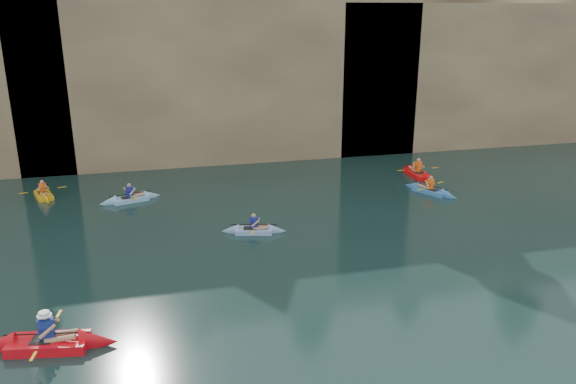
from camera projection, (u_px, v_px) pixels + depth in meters
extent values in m
cube|color=tan|center=(184.00, 55.00, 39.94)|extent=(70.00, 16.00, 12.00)
cube|color=#96875B|center=(227.00, 68.00, 33.67)|extent=(24.00, 2.40, 11.40)
cube|color=#96875B|center=(516.00, 73.00, 38.57)|extent=(26.00, 2.40, 9.84)
cube|color=black|center=(129.00, 143.00, 32.94)|extent=(3.50, 1.00, 3.20)
cube|color=black|center=(354.00, 121.00, 36.00)|extent=(5.00, 1.00, 4.50)
cube|color=red|center=(48.00, 343.00, 15.61)|extent=(3.05, 1.40, 0.33)
cone|color=red|center=(99.00, 341.00, 15.72)|extent=(1.17, 1.04, 0.88)
cube|color=black|center=(42.00, 339.00, 15.56)|extent=(0.63, 0.63, 0.04)
cube|color=navy|center=(46.00, 329.00, 15.47)|extent=(0.42, 0.31, 0.56)
sphere|color=tan|center=(44.00, 316.00, 15.35)|extent=(0.23, 0.23, 0.23)
cylinder|color=black|center=(47.00, 334.00, 15.52)|extent=(2.32, 0.43, 0.04)
cube|color=gold|center=(59.00, 314.00, 16.53)|extent=(0.15, 0.43, 0.02)
cube|color=gold|center=(33.00, 356.00, 14.50)|extent=(0.15, 0.43, 0.02)
cylinder|color=white|center=(44.00, 314.00, 15.33)|extent=(0.40, 0.40, 0.11)
cube|color=#80A6D6|center=(254.00, 230.00, 23.76)|extent=(2.22, 1.17, 0.24)
cone|color=#80A6D6|center=(277.00, 230.00, 23.77)|extent=(0.88, 0.82, 0.66)
cone|color=#80A6D6|center=(230.00, 230.00, 23.76)|extent=(0.88, 0.82, 0.66)
cube|color=black|center=(250.00, 228.00, 23.73)|extent=(0.63, 0.53, 0.04)
cube|color=navy|center=(254.00, 223.00, 23.66)|extent=(0.34, 0.26, 0.44)
sphere|color=tan|center=(254.00, 216.00, 23.56)|extent=(0.18, 0.18, 0.18)
cylinder|color=black|center=(254.00, 225.00, 23.68)|extent=(1.89, 0.50, 0.04)
cube|color=gold|center=(255.00, 217.00, 24.51)|extent=(0.18, 0.43, 0.02)
cube|color=gold|center=(253.00, 232.00, 22.86)|extent=(0.18, 0.43, 0.02)
cube|color=red|center=(418.00, 174.00, 31.86)|extent=(0.87, 2.77, 0.29)
cone|color=red|center=(407.00, 168.00, 33.06)|extent=(0.81, 0.99, 0.80)
cone|color=red|center=(429.00, 180.00, 30.67)|extent=(0.81, 0.99, 0.80)
cube|color=black|center=(419.00, 173.00, 31.69)|extent=(0.51, 0.56, 0.04)
cube|color=#FF5D15|center=(418.00, 167.00, 31.73)|extent=(0.24, 0.37, 0.53)
sphere|color=tan|center=(419.00, 160.00, 31.61)|extent=(0.22, 0.22, 0.22)
cylinder|color=black|center=(418.00, 169.00, 31.78)|extent=(0.07, 2.35, 0.04)
cube|color=gold|center=(401.00, 170.00, 31.51)|extent=(0.42, 0.09, 0.02)
cube|color=gold|center=(435.00, 168.00, 32.04)|extent=(0.42, 0.09, 0.02)
cube|color=gold|center=(44.00, 195.00, 28.28)|extent=(1.34, 2.24, 0.25)
cone|color=gold|center=(47.00, 200.00, 27.47)|extent=(0.88, 0.93, 0.68)
cone|color=gold|center=(40.00, 190.00, 29.08)|extent=(0.88, 0.93, 0.68)
cube|color=black|center=(43.00, 192.00, 28.37)|extent=(0.58, 0.66, 0.04)
cube|color=#E95113|center=(43.00, 188.00, 28.16)|extent=(0.29, 0.36, 0.46)
sphere|color=tan|center=(42.00, 182.00, 28.06)|extent=(0.19, 0.19, 0.19)
cylinder|color=black|center=(43.00, 190.00, 28.19)|extent=(0.67, 1.93, 0.04)
cube|color=gold|center=(62.00, 187.00, 28.66)|extent=(0.42, 0.21, 0.02)
cube|color=gold|center=(23.00, 193.00, 27.73)|extent=(0.42, 0.21, 0.02)
cube|color=#85B9DE|center=(130.00, 199.00, 27.69)|extent=(2.45, 1.35, 0.26)
cone|color=#85B9DE|center=(152.00, 195.00, 28.22)|extent=(0.99, 0.90, 0.70)
cone|color=#85B9DE|center=(108.00, 203.00, 27.16)|extent=(0.99, 0.90, 0.70)
cube|color=black|center=(127.00, 197.00, 27.59)|extent=(0.65, 0.57, 0.04)
cube|color=navy|center=(130.00, 192.00, 27.58)|extent=(0.36, 0.29, 0.47)
sphere|color=tan|center=(129.00, 185.00, 27.47)|extent=(0.20, 0.20, 0.20)
cylinder|color=black|center=(130.00, 194.00, 27.61)|extent=(1.99, 0.61, 0.04)
cube|color=gold|center=(125.00, 189.00, 28.37)|extent=(0.19, 0.43, 0.02)
cube|color=gold|center=(135.00, 199.00, 26.84)|extent=(0.19, 0.43, 0.02)
cube|color=#3879C1|center=(430.00, 191.00, 28.96)|extent=(1.78, 2.50, 0.25)
cone|color=#3879C1|center=(412.00, 186.00, 29.77)|extent=(1.01, 1.08, 0.68)
cone|color=#3879C1|center=(450.00, 196.00, 28.14)|extent=(1.01, 1.08, 0.68)
cube|color=black|center=(433.00, 190.00, 28.82)|extent=(0.64, 0.69, 0.04)
cube|color=#FF6215|center=(431.00, 184.00, 28.84)|extent=(0.32, 0.37, 0.46)
sphere|color=tan|center=(431.00, 178.00, 28.74)|extent=(0.19, 0.19, 0.19)
cylinder|color=black|center=(431.00, 186.00, 28.87)|extent=(0.98, 1.80, 0.04)
cube|color=gold|center=(420.00, 189.00, 28.29)|extent=(0.41, 0.27, 0.02)
cube|color=gold|center=(440.00, 182.00, 29.45)|extent=(0.41, 0.27, 0.02)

